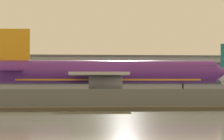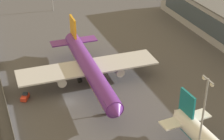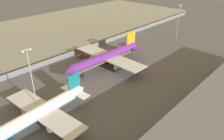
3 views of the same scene
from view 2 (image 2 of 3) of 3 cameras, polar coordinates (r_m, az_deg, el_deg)
ground_plane at (r=101.75m, az=-6.59°, el=-4.78°), size 500.00×500.00×0.00m
perimeter_fence at (r=99.21m, az=-15.61°, el=-5.86°), size 280.00×0.10×2.73m
cargo_jet_purple at (r=105.84m, az=-3.48°, el=0.27°), size 47.70×40.72×14.11m
baggage_tug at (r=104.13m, az=-13.11°, el=-4.02°), size 3.58×2.93×1.80m
apron_light_mast_apron_east at (r=72.07m, az=13.40°, el=-8.68°), size 3.20×0.40×24.23m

